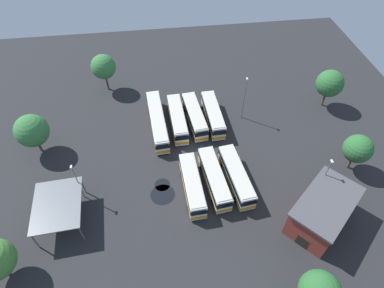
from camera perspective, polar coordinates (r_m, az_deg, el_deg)
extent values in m
plane|color=#28282B|center=(58.54, 0.28, -1.70)|extent=(94.16, 94.16, 0.00)
cube|color=silver|center=(62.25, -6.14, 4.09)|extent=(14.83, 3.53, 3.01)
cube|color=beige|center=(61.19, -6.26, 5.17)|extent=(14.23, 3.28, 0.14)
cube|color=black|center=(61.93, -6.18, 4.42)|extent=(14.90, 3.57, 0.96)
cube|color=orange|center=(62.83, -6.08, 3.54)|extent=(14.90, 3.57, 0.60)
cube|color=black|center=(56.67, -5.24, -0.48)|extent=(0.20, 2.10, 1.11)
cube|color=#47474C|center=(63.44, -6.33, 5.07)|extent=(1.07, 2.67, 2.89)
cylinder|color=black|center=(60.01, -4.38, 0.43)|extent=(1.02, 0.37, 1.00)
cylinder|color=black|center=(59.92, -6.61, 0.10)|extent=(1.02, 0.37, 1.00)
cylinder|color=black|center=(66.56, -5.54, 6.06)|extent=(1.02, 0.37, 1.00)
cylinder|color=black|center=(66.47, -7.56, 5.76)|extent=(1.02, 0.37, 1.00)
cube|color=silver|center=(62.38, -2.60, 4.48)|extent=(11.56, 3.03, 3.01)
cube|color=beige|center=(61.32, -2.65, 5.55)|extent=(11.09, 2.80, 0.14)
cube|color=black|center=(62.05, -2.61, 4.80)|extent=(11.62, 3.07, 0.96)
cube|color=orange|center=(62.96, -2.57, 3.91)|extent=(11.62, 3.07, 0.60)
cube|color=black|center=(57.91, -1.80, 1.08)|extent=(0.14, 2.10, 1.11)
cylinder|color=black|center=(60.89, -0.98, 1.47)|extent=(1.01, 0.34, 1.00)
cylinder|color=black|center=(60.69, -3.18, 1.19)|extent=(1.01, 0.34, 1.00)
cylinder|color=black|center=(65.98, -1.98, 5.84)|extent=(1.01, 0.34, 1.00)
cylinder|color=black|center=(65.79, -4.03, 5.59)|extent=(1.01, 0.34, 1.00)
cube|color=silver|center=(62.90, 0.47, 4.97)|extent=(11.37, 3.68, 3.01)
cube|color=beige|center=(61.85, 0.48, 6.05)|extent=(10.90, 3.43, 0.14)
cube|color=black|center=(62.58, 0.47, 5.30)|extent=(11.43, 3.72, 0.96)
cube|color=orange|center=(63.47, 0.46, 4.41)|extent=(11.43, 3.72, 0.60)
cube|color=black|center=(58.61, 1.78, 1.80)|extent=(0.27, 2.10, 1.11)
cylinder|color=black|center=(61.62, 2.30, 2.13)|extent=(1.03, 0.40, 1.00)
cylinder|color=black|center=(61.19, 0.16, 1.77)|extent=(1.03, 0.40, 1.00)
cylinder|color=black|center=(66.49, 0.74, 6.26)|extent=(1.03, 0.40, 1.00)
cylinder|color=black|center=(66.09, -1.26, 5.95)|extent=(1.03, 0.40, 1.00)
cube|color=silver|center=(63.33, 3.74, 5.21)|extent=(11.28, 2.95, 3.01)
cube|color=beige|center=(62.29, 3.81, 6.28)|extent=(10.82, 2.73, 0.14)
cube|color=black|center=(63.01, 3.76, 5.53)|extent=(11.34, 2.99, 0.96)
cube|color=orange|center=(63.90, 3.71, 4.65)|extent=(11.34, 2.99, 0.60)
cube|color=black|center=(59.02, 4.92, 2.01)|extent=(0.13, 2.10, 1.11)
cylinder|color=black|center=(62.04, 5.43, 2.30)|extent=(1.01, 0.33, 1.00)
cylinder|color=black|center=(61.58, 3.29, 2.05)|extent=(1.01, 0.33, 1.00)
cylinder|color=black|center=(66.93, 4.05, 6.46)|extent=(1.01, 0.33, 1.00)
cylinder|color=black|center=(66.51, 2.05, 6.25)|extent=(1.01, 0.33, 1.00)
cube|color=silver|center=(52.01, 0.05, -7.28)|extent=(11.15, 3.10, 3.01)
cube|color=beige|center=(50.74, 0.05, -6.26)|extent=(10.70, 2.87, 0.14)
cube|color=black|center=(51.62, 0.05, -6.98)|extent=(11.21, 3.14, 0.96)
cube|color=orange|center=(52.70, 0.05, -7.81)|extent=(11.21, 3.14, 0.60)
cube|color=black|center=(48.58, 1.27, -12.13)|extent=(0.16, 2.10, 1.11)
cylinder|color=black|center=(51.40, 2.08, -10.99)|extent=(1.01, 0.35, 1.00)
cylinder|color=black|center=(51.14, -0.56, -11.41)|extent=(1.01, 0.35, 1.00)
cylinder|color=black|center=(55.19, 0.61, -5.03)|extent=(1.01, 0.35, 1.00)
cylinder|color=black|center=(54.95, -1.82, -5.39)|extent=(1.01, 0.35, 1.00)
cube|color=silver|center=(52.90, 3.96, -6.12)|extent=(11.53, 3.74, 3.01)
cube|color=beige|center=(51.65, 4.05, -5.08)|extent=(11.06, 3.49, 0.14)
cube|color=black|center=(52.52, 3.99, -5.80)|extent=(11.59, 3.78, 0.96)
cube|color=orange|center=(53.58, 3.92, -6.65)|extent=(11.59, 3.78, 0.60)
cube|color=black|center=(49.45, 5.88, -10.84)|extent=(0.28, 2.10, 1.11)
cylinder|color=black|center=(52.37, 6.24, -9.70)|extent=(1.03, 0.40, 1.00)
cylinder|color=black|center=(51.87, 3.73, -10.26)|extent=(1.03, 0.40, 1.00)
cylinder|color=black|center=(56.20, 4.04, -3.88)|extent=(1.03, 0.40, 1.00)
cylinder|color=black|center=(55.74, 1.71, -4.33)|extent=(1.03, 0.40, 1.00)
cube|color=silver|center=(53.54, 7.86, -5.69)|extent=(11.61, 3.85, 3.01)
cube|color=beige|center=(52.30, 8.03, -4.65)|extent=(11.13, 3.60, 0.14)
cube|color=black|center=(53.16, 7.91, -5.38)|extent=(11.67, 3.90, 0.96)
cube|color=orange|center=(54.21, 7.77, -6.22)|extent=(11.67, 3.90, 0.60)
cube|color=black|center=(50.19, 10.13, -10.31)|extent=(0.30, 2.10, 1.11)
cylinder|color=black|center=(53.13, 10.21, -9.20)|extent=(1.03, 0.41, 1.00)
cylinder|color=black|center=(52.47, 7.79, -9.79)|extent=(1.03, 0.41, 1.00)
cylinder|color=black|center=(56.86, 7.65, -3.48)|extent=(1.03, 0.41, 1.00)
cylinder|color=black|center=(56.24, 5.39, -3.96)|extent=(1.03, 0.41, 1.00)
cube|color=maroon|center=(52.10, 22.09, -11.10)|extent=(11.68, 12.13, 5.18)
cube|color=#4C4C51|center=(49.91, 22.98, -9.41)|extent=(12.38, 12.86, 0.36)
cube|color=black|center=(50.34, 18.92, -16.15)|extent=(1.40, 1.22, 2.20)
cube|color=slate|center=(51.49, -22.88, -9.90)|extent=(9.40, 7.47, 0.20)
cylinder|color=#59595B|center=(50.12, -19.03, -14.76)|extent=(0.20, 0.20, 3.76)
cylinder|color=#59595B|center=(51.91, -26.07, -15.27)|extent=(0.20, 0.20, 3.76)
cylinder|color=#59595B|center=(54.68, -18.74, -7.05)|extent=(0.20, 0.20, 3.76)
cylinder|color=#59595B|center=(56.32, -25.07, -7.77)|extent=(0.20, 0.20, 3.76)
cylinder|color=slate|center=(53.47, 22.19, -5.90)|extent=(0.16, 0.16, 8.55)
cube|color=silver|center=(50.22, 23.60, -2.83)|extent=(0.56, 0.28, 0.20)
cylinder|color=slate|center=(52.77, -19.54, -6.54)|extent=(0.16, 0.16, 7.62)
cube|color=silver|center=(49.78, -20.67, -3.82)|extent=(0.56, 0.28, 0.20)
cylinder|color=slate|center=(63.07, 9.21, 7.81)|extent=(0.16, 0.16, 9.28)
cube|color=silver|center=(60.16, 9.77, 11.34)|extent=(0.56, 0.28, 0.20)
cylinder|color=brown|center=(52.46, -30.20, -18.87)|extent=(0.44, 0.44, 2.36)
cylinder|color=brown|center=(72.53, 22.36, 7.43)|extent=(0.44, 0.44, 3.25)
sphere|color=#2D6B33|center=(70.29, 23.27, 9.85)|extent=(5.40, 5.40, 5.40)
cylinder|color=brown|center=(61.76, 26.29, -2.90)|extent=(0.44, 0.44, 2.84)
sphere|color=#2D6B33|center=(59.42, 27.37, -0.76)|extent=(4.80, 4.80, 4.80)
cylinder|color=brown|center=(64.32, -25.47, -0.23)|extent=(0.44, 0.44, 2.65)
sphere|color=#387A3D|center=(61.87, -26.58, 2.13)|extent=(5.77, 5.77, 5.77)
cylinder|color=brown|center=(73.72, -14.84, 10.54)|extent=(0.44, 0.44, 3.60)
sphere|color=#387A3D|center=(71.49, -15.46, 13.09)|extent=(5.17, 5.17, 5.17)
cylinder|color=black|center=(53.35, -5.22, -8.94)|extent=(4.05, 4.05, 0.01)
cylinder|color=black|center=(54.47, -5.28, -7.22)|extent=(2.61, 2.61, 0.01)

